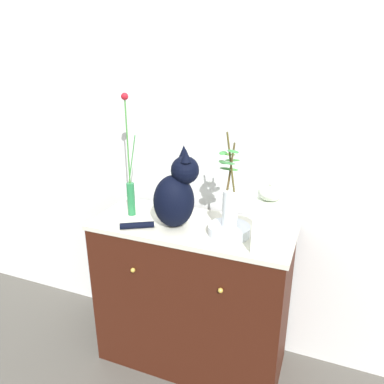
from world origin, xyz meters
TOP-DOWN VIEW (x-y plane):
  - ground_plane at (0.00, 0.00)m, footprint 6.00×6.00m
  - wall_back at (0.00, 0.29)m, footprint 4.40×0.08m
  - sideboard at (0.00, -0.00)m, footprint 1.04×0.46m
  - cat_sitting at (-0.07, -0.04)m, footprint 0.38×0.28m
  - vase_slim_green at (-0.35, -0.00)m, footprint 0.07×0.04m
  - bowl_porcelain at (0.21, -0.03)m, footprint 0.20×0.20m
  - vase_glass_clear at (0.20, -0.03)m, footprint 0.14×0.17m
  - jar_lidded_porcelain at (0.40, -0.12)m, footprint 0.12×0.12m

SIDE VIEW (x-z plane):
  - ground_plane at x=0.00m, z-range 0.00..0.00m
  - sideboard at x=0.00m, z-range 0.00..0.87m
  - bowl_porcelain at x=0.21m, z-range 0.87..0.91m
  - jar_lidded_porcelain at x=0.40m, z-range 0.85..1.18m
  - vase_glass_clear at x=0.20m, z-range 0.81..1.27m
  - cat_sitting at x=-0.07m, z-range 0.84..1.24m
  - vase_slim_green at x=-0.35m, z-range 0.72..1.37m
  - wall_back at x=0.00m, z-range 0.00..2.60m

